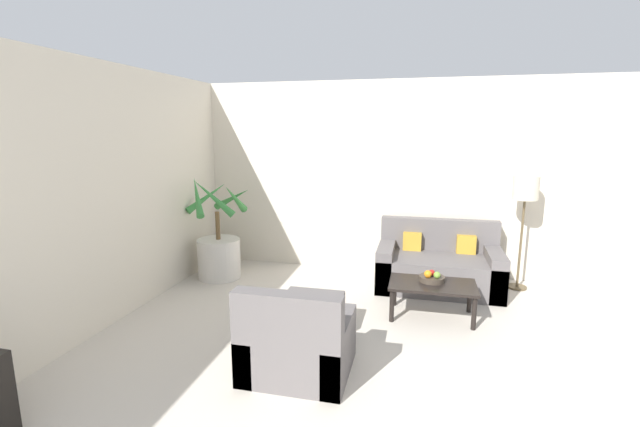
{
  "coord_description": "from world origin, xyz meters",
  "views": [
    {
      "loc": [
        -0.06,
        0.38,
        2.02
      ],
      "look_at": [
        -1.26,
        5.45,
        1.0
      ],
      "focal_mm": 24.0,
      "sensor_mm": 36.0,
      "label": 1
    }
  ],
  "objects_px": {
    "potted_palm": "(219,249)",
    "fruit_bowl": "(432,279)",
    "orange_fruit": "(428,274)",
    "armchair": "(297,344)",
    "apple_red": "(432,273)",
    "ottoman": "(312,313)",
    "apple_green": "(437,275)",
    "sofa_loveseat": "(438,266)",
    "coffee_table": "(432,288)",
    "floor_lamp": "(525,195)"
  },
  "relations": [
    {
      "from": "sofa_loveseat",
      "to": "apple_green",
      "type": "bearing_deg",
      "value": -93.21
    },
    {
      "from": "floor_lamp",
      "to": "coffee_table",
      "type": "distance_m",
      "value": 1.83
    },
    {
      "from": "floor_lamp",
      "to": "armchair",
      "type": "distance_m",
      "value": 3.53
    },
    {
      "from": "apple_red",
      "to": "fruit_bowl",
      "type": "bearing_deg",
      "value": -81.36
    },
    {
      "from": "orange_fruit",
      "to": "ottoman",
      "type": "xyz_separation_m",
      "value": [
        -1.14,
        -0.62,
        -0.3
      ]
    },
    {
      "from": "fruit_bowl",
      "to": "ottoman",
      "type": "height_order",
      "value": "fruit_bowl"
    },
    {
      "from": "apple_red",
      "to": "ottoman",
      "type": "bearing_deg",
      "value": -149.37
    },
    {
      "from": "floor_lamp",
      "to": "ottoman",
      "type": "bearing_deg",
      "value": -142.44
    },
    {
      "from": "floor_lamp",
      "to": "ottoman",
      "type": "distance_m",
      "value": 3.08
    },
    {
      "from": "armchair",
      "to": "apple_green",
      "type": "bearing_deg",
      "value": 50.66
    },
    {
      "from": "coffee_table",
      "to": "fruit_bowl",
      "type": "relative_size",
      "value": 3.31
    },
    {
      "from": "coffee_table",
      "to": "ottoman",
      "type": "relative_size",
      "value": 1.53
    },
    {
      "from": "potted_palm",
      "to": "sofa_loveseat",
      "type": "height_order",
      "value": "potted_palm"
    },
    {
      "from": "potted_palm",
      "to": "fruit_bowl",
      "type": "xyz_separation_m",
      "value": [
        2.84,
        -0.57,
        0.01
      ]
    },
    {
      "from": "sofa_loveseat",
      "to": "orange_fruit",
      "type": "bearing_deg",
      "value": -99.05
    },
    {
      "from": "sofa_loveseat",
      "to": "apple_red",
      "type": "distance_m",
      "value": 0.88
    },
    {
      "from": "fruit_bowl",
      "to": "ottoman",
      "type": "bearing_deg",
      "value": -150.01
    },
    {
      "from": "sofa_loveseat",
      "to": "apple_red",
      "type": "xyz_separation_m",
      "value": [
        -0.11,
        -0.86,
        0.19
      ]
    },
    {
      "from": "floor_lamp",
      "to": "apple_red",
      "type": "height_order",
      "value": "floor_lamp"
    },
    {
      "from": "floor_lamp",
      "to": "orange_fruit",
      "type": "xyz_separation_m",
      "value": [
        -1.16,
        -1.14,
        -0.75
      ]
    },
    {
      "from": "fruit_bowl",
      "to": "armchair",
      "type": "height_order",
      "value": "armchair"
    },
    {
      "from": "orange_fruit",
      "to": "ottoman",
      "type": "relative_size",
      "value": 0.14
    },
    {
      "from": "potted_palm",
      "to": "sofa_loveseat",
      "type": "distance_m",
      "value": 2.96
    },
    {
      "from": "ottoman",
      "to": "coffee_table",
      "type": "bearing_deg",
      "value": 27.06
    },
    {
      "from": "armchair",
      "to": "orange_fruit",
      "type": "bearing_deg",
      "value": 53.1
    },
    {
      "from": "fruit_bowl",
      "to": "sofa_loveseat",
      "type": "bearing_deg",
      "value": 83.25
    },
    {
      "from": "sofa_loveseat",
      "to": "armchair",
      "type": "bearing_deg",
      "value": -117.3
    },
    {
      "from": "sofa_loveseat",
      "to": "armchair",
      "type": "xyz_separation_m",
      "value": [
        -1.21,
        -2.35,
        -0.02
      ]
    },
    {
      "from": "coffee_table",
      "to": "apple_green",
      "type": "distance_m",
      "value": 0.15
    },
    {
      "from": "potted_palm",
      "to": "floor_lamp",
      "type": "height_order",
      "value": "floor_lamp"
    },
    {
      "from": "apple_red",
      "to": "apple_green",
      "type": "xyz_separation_m",
      "value": [
        0.05,
        -0.08,
        0.0
      ]
    },
    {
      "from": "sofa_loveseat",
      "to": "floor_lamp",
      "type": "bearing_deg",
      "value": 11.73
    },
    {
      "from": "apple_red",
      "to": "orange_fruit",
      "type": "relative_size",
      "value": 0.83
    },
    {
      "from": "fruit_bowl",
      "to": "apple_red",
      "type": "relative_size",
      "value": 4.13
    },
    {
      "from": "potted_palm",
      "to": "apple_green",
      "type": "height_order",
      "value": "potted_palm"
    },
    {
      "from": "coffee_table",
      "to": "orange_fruit",
      "type": "distance_m",
      "value": 0.16
    },
    {
      "from": "sofa_loveseat",
      "to": "fruit_bowl",
      "type": "bearing_deg",
      "value": -96.75
    },
    {
      "from": "sofa_loveseat",
      "to": "fruit_bowl",
      "type": "relative_size",
      "value": 5.51
    },
    {
      "from": "fruit_bowl",
      "to": "apple_green",
      "type": "bearing_deg",
      "value": -50.78
    },
    {
      "from": "potted_palm",
      "to": "armchair",
      "type": "bearing_deg",
      "value": -49.98
    },
    {
      "from": "potted_palm",
      "to": "apple_red",
      "type": "height_order",
      "value": "potted_palm"
    },
    {
      "from": "floor_lamp",
      "to": "apple_red",
      "type": "xyz_separation_m",
      "value": [
        -1.11,
        -1.07,
        -0.75
      ]
    },
    {
      "from": "coffee_table",
      "to": "apple_green",
      "type": "relative_size",
      "value": 12.36
    },
    {
      "from": "apple_red",
      "to": "ottoman",
      "type": "height_order",
      "value": "apple_red"
    },
    {
      "from": "fruit_bowl",
      "to": "apple_red",
      "type": "distance_m",
      "value": 0.06
    },
    {
      "from": "floor_lamp",
      "to": "fruit_bowl",
      "type": "bearing_deg",
      "value": -135.76
    },
    {
      "from": "potted_palm",
      "to": "ottoman",
      "type": "height_order",
      "value": "potted_palm"
    },
    {
      "from": "coffee_table",
      "to": "apple_red",
      "type": "height_order",
      "value": "apple_red"
    },
    {
      "from": "coffee_table",
      "to": "ottoman",
      "type": "height_order",
      "value": "coffee_table"
    },
    {
      "from": "orange_fruit",
      "to": "armchair",
      "type": "xyz_separation_m",
      "value": [
        -1.07,
        -1.42,
        -0.22
      ]
    }
  ]
}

